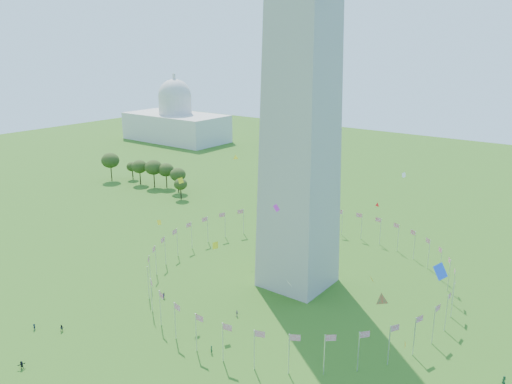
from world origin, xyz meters
TOP-DOWN VIEW (x-y plane):
  - ground at (0.00, 0.00)m, footprint 600.00×600.00m
  - flag_ring at (-0.00, 50.00)m, footprint 80.24×80.24m
  - capitol_building at (-180.00, 180.00)m, footprint 70.00×35.00m
  - kites_aloft at (15.34, 26.66)m, footprint 111.09×77.46m
  - tree_line_west at (-108.18, 90.69)m, footprint 55.47×15.20m

SIDE VIEW (x-z plane):
  - ground at x=0.00m, z-range 0.00..0.00m
  - flag_ring at x=0.00m, z-range 0.00..9.00m
  - tree_line_west at x=-108.18m, z-range -0.84..12.40m
  - kites_aloft at x=15.34m, z-range 3.20..37.09m
  - capitol_building at x=-180.00m, z-range 0.00..46.00m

